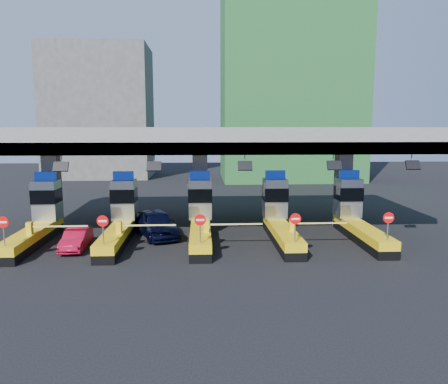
{
  "coord_description": "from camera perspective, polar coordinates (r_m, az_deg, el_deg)",
  "views": [
    {
      "loc": [
        0.05,
        -26.82,
        7.04
      ],
      "look_at": [
        1.49,
        0.0,
        3.01
      ],
      "focal_mm": 35.0,
      "sensor_mm": 36.0,
      "label": 1
    }
  ],
  "objects": [
    {
      "name": "toll_lane_center",
      "position": [
        27.68,
        -3.11,
        -3.25
      ],
      "size": [
        4.43,
        8.0,
        4.16
      ],
      "color": "black",
      "rests_on": "ground"
    },
    {
      "name": "red_car",
      "position": [
        26.83,
        -18.73,
        -5.84
      ],
      "size": [
        1.37,
        3.61,
        1.18
      ],
      "primitive_type": "imported",
      "rotation": [
        0.0,
        0.0,
        0.04
      ],
      "color": "#AC0D2A",
      "rests_on": "ground"
    },
    {
      "name": "toll_canopy",
      "position": [
        29.71,
        -3.18,
        6.76
      ],
      "size": [
        28.0,
        12.09,
        7.0
      ],
      "color": "slate",
      "rests_on": "ground"
    },
    {
      "name": "toll_lane_far_right",
      "position": [
        29.42,
        16.79,
        -2.9
      ],
      "size": [
        4.43,
        8.0,
        4.16
      ],
      "color": "black",
      "rests_on": "ground"
    },
    {
      "name": "toll_lane_far_left",
      "position": [
        29.45,
        -22.99,
        -3.21
      ],
      "size": [
        4.43,
        8.0,
        4.16
      ],
      "color": "black",
      "rests_on": "ground"
    },
    {
      "name": "ground",
      "position": [
        27.73,
        -3.09,
        -6.19
      ],
      "size": [
        120.0,
        120.0,
        0.0
      ],
      "primitive_type": "plane",
      "color": "black",
      "rests_on": "ground"
    },
    {
      "name": "bg_building_scaffold",
      "position": [
        60.43,
        8.66,
        15.04
      ],
      "size": [
        18.0,
        12.0,
        28.0
      ],
      "primitive_type": "cube",
      "color": "#1E5926",
      "rests_on": "ground"
    },
    {
      "name": "bg_building_concrete",
      "position": [
        64.4,
        -15.91,
        9.95
      ],
      "size": [
        14.0,
        10.0,
        18.0
      ],
      "primitive_type": "cube",
      "color": "#4C4C49",
      "rests_on": "ground"
    },
    {
      "name": "toll_lane_left",
      "position": [
        28.14,
        -13.36,
        -3.27
      ],
      "size": [
        4.43,
        8.0,
        4.16
      ],
      "color": "black",
      "rests_on": "ground"
    },
    {
      "name": "toll_lane_right",
      "position": [
        28.12,
        7.15,
        -3.11
      ],
      "size": [
        4.43,
        8.0,
        4.16
      ],
      "color": "black",
      "rests_on": "ground"
    },
    {
      "name": "van",
      "position": [
        28.56,
        -8.83,
        -4.07
      ],
      "size": [
        3.75,
        5.46,
        1.72
      ],
      "primitive_type": "imported",
      "rotation": [
        0.0,
        0.0,
        0.37
      ],
      "color": "black",
      "rests_on": "ground"
    }
  ]
}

